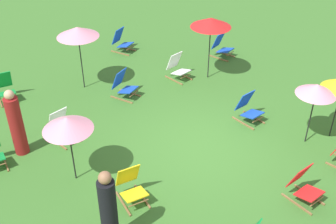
# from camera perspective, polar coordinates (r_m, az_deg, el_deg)

# --- Properties ---
(ground_plane) EXTENTS (40.00, 40.00, 0.00)m
(ground_plane) POSITION_cam_1_polar(r_m,az_deg,el_deg) (10.33, 4.72, -4.92)
(ground_plane) COLOR #386B28
(deckchair_1) EXTENTS (0.68, 0.87, 0.83)m
(deckchair_1) POSITION_cam_1_polar(r_m,az_deg,el_deg) (12.86, -21.27, 3.09)
(deckchair_1) COLOR olive
(deckchair_1) RESTS_ON ground
(deckchair_3) EXTENTS (0.56, 0.81, 0.83)m
(deckchair_3) POSITION_cam_1_polar(r_m,az_deg,el_deg) (14.60, 7.28, 8.83)
(deckchair_3) COLOR olive
(deckchair_3) RESTS_ON ground
(deckchair_4) EXTENTS (0.56, 0.81, 0.83)m
(deckchair_4) POSITION_cam_1_polar(r_m,az_deg,el_deg) (9.20, 17.95, -9.48)
(deckchair_4) COLOR olive
(deckchair_4) RESTS_ON ground
(deckchair_6) EXTENTS (0.50, 0.78, 0.83)m
(deckchair_6) POSITION_cam_1_polar(r_m,az_deg,el_deg) (10.71, -14.23, -1.96)
(deckchair_6) COLOR olive
(deckchair_6) RESTS_ON ground
(deckchair_7) EXTENTS (0.54, 0.80, 0.83)m
(deckchair_7) POSITION_cam_1_polar(r_m,az_deg,el_deg) (11.27, 10.84, 0.49)
(deckchair_7) COLOR olive
(deckchair_7) RESTS_ON ground
(deckchair_8) EXTENTS (0.67, 0.86, 0.83)m
(deckchair_8) POSITION_cam_1_polar(r_m,az_deg,el_deg) (14.96, -6.31, 9.52)
(deckchair_8) COLOR olive
(deckchair_8) RESTS_ON ground
(deckchair_9) EXTENTS (0.67, 0.86, 0.83)m
(deckchair_9) POSITION_cam_1_polar(r_m,az_deg,el_deg) (8.79, -5.05, -9.99)
(deckchair_9) COLOR olive
(deckchair_9) RESTS_ON ground
(deckchair_11) EXTENTS (0.49, 0.76, 0.83)m
(deckchair_11) POSITION_cam_1_polar(r_m,az_deg,el_deg) (13.09, 1.30, 6.07)
(deckchair_11) COLOR olive
(deckchair_11) RESTS_ON ground
(deckchair_12) EXTENTS (0.66, 0.86, 0.83)m
(deckchair_12) POSITION_cam_1_polar(r_m,az_deg,el_deg) (12.18, -6.06, 3.62)
(deckchair_12) COLOR olive
(deckchair_12) RESTS_ON ground
(umbrella_0) EXTENTS (0.94, 0.94, 1.64)m
(umbrella_0) POSITION_cam_1_polar(r_m,az_deg,el_deg) (10.26, 19.54, 2.90)
(umbrella_0) COLOR black
(umbrella_0) RESTS_ON ground
(umbrella_2) EXTENTS (1.20, 1.20, 1.93)m
(umbrella_2) POSITION_cam_1_polar(r_m,az_deg,el_deg) (12.23, -12.18, 10.59)
(umbrella_2) COLOR black
(umbrella_2) RESTS_ON ground
(umbrella_3) EXTENTS (1.06, 1.06, 1.64)m
(umbrella_3) POSITION_cam_1_polar(r_m,az_deg,el_deg) (8.80, -13.51, -1.54)
(umbrella_3) COLOR black
(umbrella_3) RESTS_ON ground
(umbrella_4) EXTENTS (1.21, 1.21, 1.96)m
(umbrella_4) POSITION_cam_1_polar(r_m,az_deg,el_deg) (12.59, 5.85, 12.02)
(umbrella_4) COLOR black
(umbrella_4) RESTS_ON ground
(person_0) EXTENTS (0.41, 0.41, 1.75)m
(person_0) POSITION_cam_1_polar(r_m,az_deg,el_deg) (7.70, -8.07, -13.26)
(person_0) COLOR black
(person_0) RESTS_ON ground
(person_1) EXTENTS (0.46, 0.46, 1.72)m
(person_1) POSITION_cam_1_polar(r_m,az_deg,el_deg) (10.32, -19.92, -1.58)
(person_1) COLOR maroon
(person_1) RESTS_ON ground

